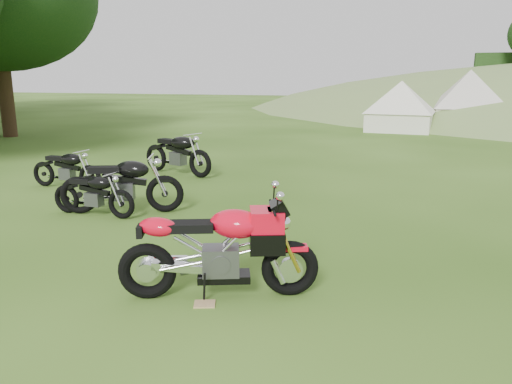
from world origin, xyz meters
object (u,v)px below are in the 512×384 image
(vintage_moto_d, at_px, (177,152))
(sport_motorcycle, at_px, (219,243))
(vintage_moto_b, at_px, (93,192))
(plywood_board, at_px, (205,304))
(vintage_moto_c, at_px, (66,168))
(tent_left, at_px, (401,104))
(tent_mid, at_px, (468,99))
(vintage_moto_a, at_px, (122,183))

(vintage_moto_d, bearing_deg, sport_motorcycle, -41.37)
(sport_motorcycle, bearing_deg, vintage_moto_d, 99.18)
(sport_motorcycle, xyz_separation_m, vintage_moto_b, (-3.37, 2.40, -0.21))
(plywood_board, distance_m, vintage_moto_c, 6.84)
(vintage_moto_d, height_order, tent_left, tent_left)
(tent_left, relative_size, tent_mid, 0.88)
(plywood_board, xyz_separation_m, tent_mid, (4.28, 22.09, 1.34))
(vintage_moto_c, height_order, vintage_moto_d, vintage_moto_d)
(tent_left, height_order, tent_mid, tent_mid)
(vintage_moto_d, bearing_deg, tent_mid, 81.11)
(vintage_moto_a, distance_m, tent_left, 16.74)
(vintage_moto_a, xyz_separation_m, tent_mid, (7.20, 19.10, 0.80))
(vintage_moto_a, relative_size, vintage_moto_d, 0.98)
(tent_left, bearing_deg, sport_motorcycle, -89.23)
(sport_motorcycle, height_order, vintage_moto_d, sport_motorcycle)
(vintage_moto_a, relative_size, vintage_moto_c, 1.22)
(sport_motorcycle, distance_m, vintage_moto_a, 4.05)
(plywood_board, bearing_deg, tent_mid, 79.02)
(vintage_moto_b, height_order, tent_left, tent_left)
(sport_motorcycle, height_order, vintage_moto_b, sport_motorcycle)
(vintage_moto_d, relative_size, tent_left, 0.78)
(vintage_moto_c, bearing_deg, tent_left, 68.24)
(plywood_board, height_order, vintage_moto_b, vintage_moto_b)
(sport_motorcycle, xyz_separation_m, vintage_moto_d, (-3.73, 6.36, -0.07))
(sport_motorcycle, height_order, tent_mid, tent_mid)
(vintage_moto_d, bearing_deg, tent_left, 87.08)
(plywood_board, xyz_separation_m, tent_left, (1.22, 19.19, 1.19))
(plywood_board, distance_m, vintage_moto_a, 4.21)
(plywood_board, height_order, tent_mid, tent_mid)
(tent_left, bearing_deg, vintage_moto_a, -100.09)
(vintage_moto_b, height_order, vintage_moto_c, vintage_moto_c)
(vintage_moto_c, height_order, tent_left, tent_left)
(vintage_moto_c, relative_size, vintage_moto_d, 0.81)
(tent_mid, bearing_deg, vintage_moto_b, -113.60)
(vintage_moto_a, height_order, vintage_moto_b, vintage_moto_a)
(sport_motorcycle, relative_size, vintage_moto_d, 0.98)
(plywood_board, xyz_separation_m, vintage_moto_d, (-3.65, 6.62, 0.56))
(vintage_moto_c, relative_size, tent_mid, 0.56)
(vintage_moto_a, distance_m, vintage_moto_b, 0.52)
(tent_mid, bearing_deg, tent_left, -138.87)
(vintage_moto_c, bearing_deg, plywood_board, -38.15)
(vintage_moto_a, height_order, vintage_moto_d, vintage_moto_d)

